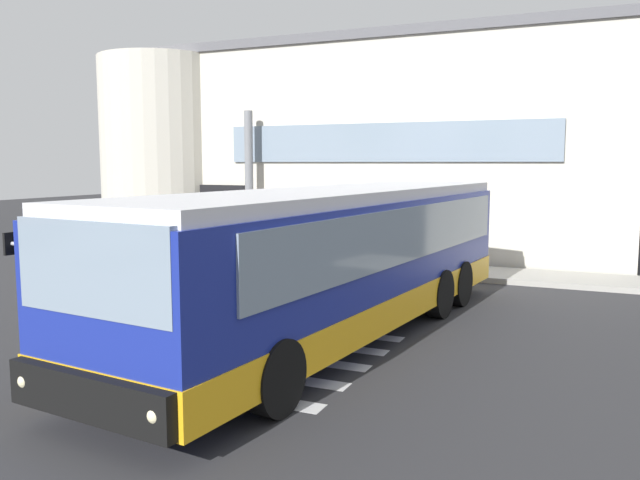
% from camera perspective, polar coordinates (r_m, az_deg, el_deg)
% --- Properties ---
extents(ground_plane, '(80.00, 90.00, 0.02)m').
position_cam_1_polar(ground_plane, '(15.55, -5.16, -4.97)').
color(ground_plane, '#2B2B2D').
rests_on(ground_plane, ground).
extents(bay_paint_stripes, '(4.40, 3.96, 0.01)m').
position_cam_1_polar(bay_paint_stripes, '(11.04, -6.64, -9.83)').
color(bay_paint_stripes, silver).
rests_on(bay_paint_stripes, ground).
extents(terminal_building, '(18.46, 13.80, 7.30)m').
position_cam_1_polar(terminal_building, '(26.11, 5.89, 7.84)').
color(terminal_building, beige).
rests_on(terminal_building, ground).
extents(boarding_curb, '(20.66, 2.00, 0.15)m').
position_cam_1_polar(boarding_curb, '(19.80, 1.58, -2.14)').
color(boarding_curb, '#9E9B93').
rests_on(boarding_curb, ground).
extents(entry_support_column, '(0.28, 0.28, 4.73)m').
position_cam_1_polar(entry_support_column, '(21.63, -6.30, 5.07)').
color(entry_support_column, slate).
rests_on(entry_support_column, boarding_curb).
extents(bus_main_foreground, '(4.18, 11.41, 2.70)m').
position_cam_1_polar(bus_main_foreground, '(11.69, 1.34, -2.16)').
color(bus_main_foreground, navy).
rests_on(bus_main_foreground, ground).
extents(passenger_near_column, '(0.58, 0.28, 1.68)m').
position_cam_1_polar(passenger_near_column, '(20.82, -5.15, 1.06)').
color(passenger_near_column, '#2D2D33').
rests_on(passenger_near_column, boarding_curb).
extents(passenger_by_doorway, '(0.54, 0.37, 1.68)m').
position_cam_1_polar(passenger_by_doorway, '(19.96, -2.66, 0.83)').
color(passenger_by_doorway, '#2D2D33').
rests_on(passenger_by_doorway, boarding_curb).
extents(passenger_at_curb_edge, '(0.55, 0.48, 1.68)m').
position_cam_1_polar(passenger_at_curb_edge, '(19.48, -1.37, 0.80)').
color(passenger_at_curb_edge, '#4C4233').
rests_on(passenger_at_curb_edge, boarding_curb).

